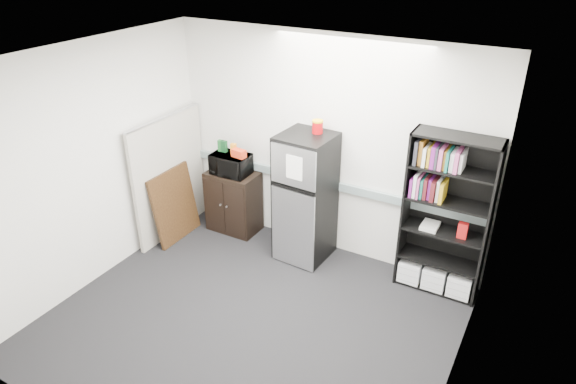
% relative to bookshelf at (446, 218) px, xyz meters
% --- Properties ---
extents(floor, '(4.00, 4.00, 0.00)m').
position_rel_bookshelf_xyz_m(floor, '(-1.53, -1.57, -0.91)').
color(floor, black).
rests_on(floor, ground).
extents(wall_back, '(4.00, 0.02, 2.70)m').
position_rel_bookshelf_xyz_m(wall_back, '(-1.53, 0.18, 0.44)').
color(wall_back, white).
rests_on(wall_back, floor).
extents(wall_right, '(0.02, 3.50, 2.70)m').
position_rel_bookshelf_xyz_m(wall_right, '(0.47, -1.57, 0.44)').
color(wall_right, white).
rests_on(wall_right, floor).
extents(wall_left, '(0.02, 3.50, 2.70)m').
position_rel_bookshelf_xyz_m(wall_left, '(-3.53, -1.57, 0.44)').
color(wall_left, white).
rests_on(wall_left, floor).
extents(ceiling, '(4.00, 3.50, 0.02)m').
position_rel_bookshelf_xyz_m(ceiling, '(-1.53, -1.57, 1.79)').
color(ceiling, white).
rests_on(ceiling, wall_back).
extents(electrical_raceway, '(3.92, 0.05, 0.10)m').
position_rel_bookshelf_xyz_m(electrical_raceway, '(-1.53, 0.15, -0.01)').
color(electrical_raceway, gray).
rests_on(electrical_raceway, wall_back).
extents(wall_note, '(0.14, 0.00, 0.10)m').
position_rel_bookshelf_xyz_m(wall_note, '(-1.88, 0.18, 0.64)').
color(wall_note, white).
rests_on(wall_note, wall_back).
extents(bookshelf, '(0.90, 0.34, 1.85)m').
position_rel_bookshelf_xyz_m(bookshelf, '(0.00, 0.00, 0.00)').
color(bookshelf, black).
rests_on(bookshelf, floor).
extents(cubicle_partition, '(0.06, 1.30, 1.62)m').
position_rel_bookshelf_xyz_m(cubicle_partition, '(-3.43, -0.49, -0.10)').
color(cubicle_partition, '#A09A8E').
rests_on(cubicle_partition, floor).
extents(cabinet, '(0.67, 0.45, 0.84)m').
position_rel_bookshelf_xyz_m(cabinet, '(-2.74, -0.06, -0.49)').
color(cabinet, black).
rests_on(cabinet, floor).
extents(microwave, '(0.50, 0.35, 0.27)m').
position_rel_bookshelf_xyz_m(microwave, '(-2.74, -0.08, 0.06)').
color(microwave, black).
rests_on(microwave, cabinet).
extents(snack_box_a, '(0.08, 0.06, 0.15)m').
position_rel_bookshelf_xyz_m(snack_box_a, '(-2.91, -0.05, 0.27)').
color(snack_box_a, '#175322').
rests_on(snack_box_a, microwave).
extents(snack_box_b, '(0.07, 0.05, 0.15)m').
position_rel_bookshelf_xyz_m(snack_box_b, '(-2.86, -0.05, 0.27)').
color(snack_box_b, '#0C3818').
rests_on(snack_box_b, microwave).
extents(snack_box_c, '(0.08, 0.07, 0.14)m').
position_rel_bookshelf_xyz_m(snack_box_c, '(-2.71, -0.05, 0.27)').
color(snack_box_c, orange).
rests_on(snack_box_c, microwave).
extents(snack_bag, '(0.19, 0.12, 0.10)m').
position_rel_bookshelf_xyz_m(snack_bag, '(-2.60, -0.10, 0.25)').
color(snack_bag, red).
rests_on(snack_bag, microwave).
extents(refrigerator, '(0.63, 0.66, 1.60)m').
position_rel_bookshelf_xyz_m(refrigerator, '(-1.63, -0.14, -0.11)').
color(refrigerator, black).
rests_on(refrigerator, floor).
extents(coffee_can, '(0.13, 0.13, 0.17)m').
position_rel_bookshelf_xyz_m(coffee_can, '(-1.55, -0.02, 0.77)').
color(coffee_can, '#AC070C').
rests_on(coffee_can, refrigerator).
extents(framed_poster, '(0.18, 0.74, 0.94)m').
position_rel_bookshelf_xyz_m(framed_poster, '(-3.30, -0.60, -0.44)').
color(framed_poster, black).
rests_on(framed_poster, floor).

